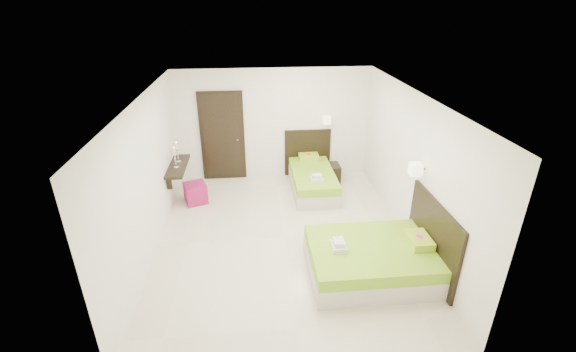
{
  "coord_description": "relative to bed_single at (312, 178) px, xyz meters",
  "views": [
    {
      "loc": [
        -0.51,
        -5.91,
        4.01
      ],
      "look_at": [
        0.1,
        0.3,
        1.1
      ],
      "focal_mm": 24.0,
      "sensor_mm": 36.0,
      "label": 1
    }
  ],
  "objects": [
    {
      "name": "door",
      "position": [
        -2.01,
        0.79,
        0.77
      ],
      "size": [
        1.02,
        0.15,
        2.14
      ],
      "color": "black",
      "rests_on": "ground"
    },
    {
      "name": "nightstand",
      "position": [
        0.42,
        0.28,
        -0.05
      ],
      "size": [
        0.52,
        0.46,
        0.46
      ],
      "primitive_type": "cube",
      "rotation": [
        0.0,
        0.0,
        0.01
      ],
      "color": "black",
      "rests_on": "ground"
    },
    {
      "name": "bed_single",
      "position": [
        0.0,
        0.0,
        0.0
      ],
      "size": [
        1.11,
        1.84,
        1.52
      ],
      "color": "beige",
      "rests_on": "ground"
    },
    {
      "name": "bed_double",
      "position": [
        0.53,
        -3.04,
        0.01
      ],
      "size": [
        1.95,
        1.66,
        1.61
      ],
      "color": "beige",
      "rests_on": "ground"
    },
    {
      "name": "console_shelf",
      "position": [
        -2.9,
        -0.31,
        0.54
      ],
      "size": [
        0.35,
        1.2,
        0.78
      ],
      "color": "black",
      "rests_on": "ground"
    },
    {
      "name": "floor",
      "position": [
        -0.81,
        -1.91,
        -0.28
      ],
      "size": [
        5.5,
        5.5,
        0.0
      ],
      "primitive_type": "plane",
      "color": "beige",
      "rests_on": "ground"
    },
    {
      "name": "ottoman",
      "position": [
        -2.58,
        -0.38,
        -0.06
      ],
      "size": [
        0.55,
        0.55,
        0.43
      ],
      "primitive_type": "cube",
      "rotation": [
        0.0,
        0.0,
        0.35
      ],
      "color": "#8B124B",
      "rests_on": "ground"
    }
  ]
}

